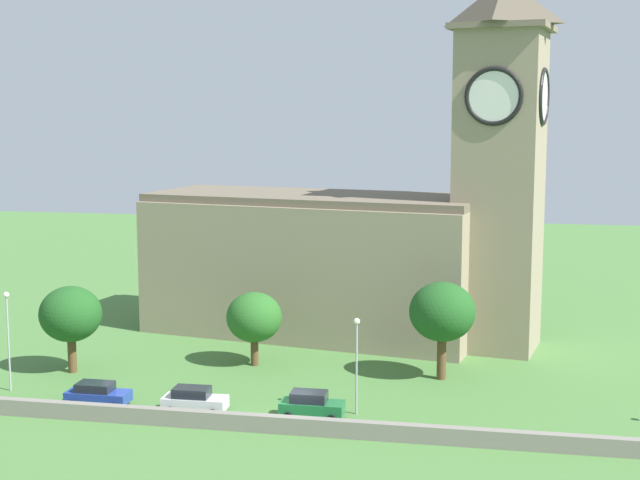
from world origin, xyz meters
The scene contains 11 objects.
ground_plane centered at (0.00, 15.00, 0.00)m, with size 200.00×200.00×0.00m, color #477538.
church centered at (0.43, 24.63, 8.75)m, with size 37.50×17.82×31.55m.
quay_barrier centered at (0.00, -2.37, 0.56)m, with size 57.81×0.70×1.13m, color gray.
car_blue centered at (-14.22, 0.53, 0.85)m, with size 4.45×2.22×1.69m.
car_white centered at (-7.01, 0.35, 0.92)m, with size 4.46×2.21×1.81m.
car_green centered at (1.16, 0.65, 0.96)m, with size 4.33×2.15×1.91m.
streetlamp_west_end centered at (-22.11, 2.64, 4.95)m, with size 0.44×0.44×7.48m.
streetlamp_west_mid centered at (3.98, 2.29, 4.52)m, with size 0.44×0.44×6.74m.
tree_churchyard centered at (-19.78, 8.06, 4.70)m, with size 4.91×4.91×6.95m.
tree_riverside_east centered at (9.17, 11.80, 5.29)m, with size 5.11×5.11×7.64m.
tree_by_tower centered at (-6.07, 12.79, 4.00)m, with size 4.53×4.53×6.07m.
Camera 1 is at (13.28, -58.26, 20.73)m, focal length 51.92 mm.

